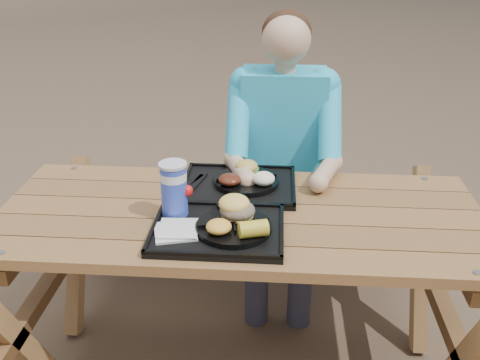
{
  "coord_description": "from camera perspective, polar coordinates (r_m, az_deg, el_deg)",
  "views": [
    {
      "loc": [
        0.13,
        -1.73,
        1.71
      ],
      "look_at": [
        0.0,
        0.0,
        0.88
      ],
      "focal_mm": 40.0,
      "sensor_mm": 36.0,
      "label": 1
    }
  ],
  "objects": [
    {
      "name": "soda_cup",
      "position": [
        1.9,
        -7.05,
        -1.1
      ],
      "size": [
        0.09,
        0.09,
        0.19
      ],
      "primitive_type": "cylinder",
      "color": "#1730AE",
      "rests_on": "tray_near"
    },
    {
      "name": "cutlery_far",
      "position": [
        2.16,
        -4.55,
        -0.17
      ],
      "size": [
        0.06,
        0.16,
        0.01
      ],
      "primitive_type": "cube",
      "rotation": [
        0.0,
        0.0,
        -0.23
      ],
      "color": "black",
      "rests_on": "tray_far"
    },
    {
      "name": "diner",
      "position": [
        2.56,
        4.45,
        0.77
      ],
      "size": [
        0.48,
        0.84,
        1.28
      ],
      "primitive_type": null,
      "color": "teal",
      "rests_on": "ground"
    },
    {
      "name": "condiment_mustard",
      "position": [
        1.94,
        -0.31,
        -3.01
      ],
      "size": [
        0.04,
        0.04,
        0.03
      ],
      "primitive_type": "cylinder",
      "color": "yellow",
      "rests_on": "tray_near"
    },
    {
      "name": "napkin_stack",
      "position": [
        1.82,
        -6.92,
        -5.39
      ],
      "size": [
        0.17,
        0.17,
        0.02
      ],
      "primitive_type": "cube",
      "rotation": [
        0.0,
        0.0,
        0.26
      ],
      "color": "silver",
      "rests_on": "tray_near"
    },
    {
      "name": "tray_far",
      "position": [
        2.15,
        -0.12,
        -0.68
      ],
      "size": [
        0.45,
        0.35,
        0.02
      ],
      "primitive_type": "cube",
      "color": "black",
      "rests_on": "picnic_table"
    },
    {
      "name": "condiment_bbq",
      "position": [
        1.94,
        -1.78,
        -2.91
      ],
      "size": [
        0.05,
        0.05,
        0.03
      ],
      "primitive_type": "cylinder",
      "color": "#341105",
      "rests_on": "tray_near"
    },
    {
      "name": "baked_beans",
      "position": [
        2.09,
        -1.1,
        0.06
      ],
      "size": [
        0.09,
        0.09,
        0.04
      ],
      "primitive_type": "ellipsoid",
      "color": "#552011",
      "rests_on": "plate_far"
    },
    {
      "name": "picnic_table",
      "position": [
        2.19,
        0.0,
        -12.02
      ],
      "size": [
        1.8,
        1.49,
        0.75
      ],
      "primitive_type": null,
      "color": "#999999",
      "rests_on": "ground"
    },
    {
      "name": "mac_cheese",
      "position": [
        1.77,
        -2.28,
        -4.99
      ],
      "size": [
        0.09,
        0.09,
        0.04
      ],
      "primitive_type": "ellipsoid",
      "color": "yellow",
      "rests_on": "plate_near"
    },
    {
      "name": "plate_near",
      "position": [
        1.83,
        -0.68,
        -5.04
      ],
      "size": [
        0.26,
        0.26,
        0.02
      ],
      "primitive_type": "cylinder",
      "color": "black",
      "rests_on": "tray_near"
    },
    {
      "name": "potato_salad",
      "position": [
        2.09,
        2.52,
        0.17
      ],
      "size": [
        0.09,
        0.09,
        0.05
      ],
      "primitive_type": "ellipsoid",
      "color": "white",
      "rests_on": "plate_far"
    },
    {
      "name": "plate_far",
      "position": [
        2.15,
        0.7,
        -0.11
      ],
      "size": [
        0.26,
        0.26,
        0.02
      ],
      "primitive_type": "cylinder",
      "color": "black",
      "rests_on": "tray_far"
    },
    {
      "name": "tray_near",
      "position": [
        1.85,
        -2.37,
        -5.43
      ],
      "size": [
        0.45,
        0.35,
        0.02
      ],
      "primitive_type": "cube",
      "color": "black",
      "rests_on": "picnic_table"
    },
    {
      "name": "burger",
      "position": [
        2.17,
        0.69,
        1.77
      ],
      "size": [
        0.1,
        0.1,
        0.09
      ],
      "primitive_type": null,
      "color": "gold",
      "rests_on": "plate_far"
    },
    {
      "name": "sandwich",
      "position": [
        1.84,
        -0.28,
        -2.29
      ],
      "size": [
        0.12,
        0.12,
        0.12
      ],
      "primitive_type": null,
      "color": "#F3C555",
      "rests_on": "plate_near"
    },
    {
      "name": "corn_cob",
      "position": [
        1.74,
        1.44,
        -5.22
      ],
      "size": [
        0.12,
        0.12,
        0.06
      ],
      "primitive_type": null,
      "rotation": [
        0.0,
        0.0,
        0.28
      ],
      "color": "gold",
      "rests_on": "plate_near"
    }
  ]
}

